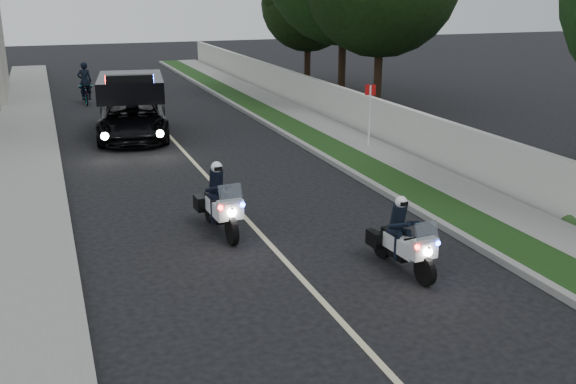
% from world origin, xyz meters
% --- Properties ---
extents(ground, '(120.00, 120.00, 0.00)m').
position_xyz_m(ground, '(0.00, 0.00, 0.00)').
color(ground, black).
rests_on(ground, ground).
extents(curb_right, '(0.20, 60.00, 0.15)m').
position_xyz_m(curb_right, '(4.10, 10.00, 0.07)').
color(curb_right, gray).
rests_on(curb_right, ground).
extents(grass_verge, '(1.20, 60.00, 0.16)m').
position_xyz_m(grass_verge, '(4.80, 10.00, 0.08)').
color(grass_verge, '#193814').
rests_on(grass_verge, ground).
extents(sidewalk_right, '(1.40, 60.00, 0.16)m').
position_xyz_m(sidewalk_right, '(6.10, 10.00, 0.08)').
color(sidewalk_right, gray).
rests_on(sidewalk_right, ground).
extents(property_wall, '(0.22, 60.00, 1.50)m').
position_xyz_m(property_wall, '(7.10, 10.00, 0.75)').
color(property_wall, beige).
rests_on(property_wall, ground).
extents(curb_left, '(0.20, 60.00, 0.15)m').
position_xyz_m(curb_left, '(-4.10, 10.00, 0.07)').
color(curb_left, gray).
rests_on(curb_left, ground).
extents(sidewalk_left, '(2.00, 60.00, 0.16)m').
position_xyz_m(sidewalk_left, '(-5.20, 10.00, 0.08)').
color(sidewalk_left, gray).
rests_on(sidewalk_left, ground).
extents(lane_marking, '(0.12, 50.00, 0.01)m').
position_xyz_m(lane_marking, '(0.00, 10.00, 0.00)').
color(lane_marking, '#BFB78C').
rests_on(lane_marking, ground).
extents(police_moto_left, '(0.78, 1.97, 1.65)m').
position_xyz_m(police_moto_left, '(-0.81, 3.89, 0.00)').
color(police_moto_left, silver).
rests_on(police_moto_left, ground).
extents(police_moto_right, '(0.76, 1.82, 1.51)m').
position_xyz_m(police_moto_right, '(2.01, 0.60, 0.00)').
color(police_moto_right, silver).
rests_on(police_moto_right, ground).
extents(police_suv, '(3.20, 5.69, 2.62)m').
position_xyz_m(police_suv, '(-1.29, 14.72, 0.00)').
color(police_suv, black).
rests_on(police_suv, ground).
extents(bicycle, '(0.65, 1.86, 0.97)m').
position_xyz_m(bicycle, '(-2.41, 23.04, 0.00)').
color(bicycle, black).
rests_on(bicycle, ground).
extents(cyclist, '(0.69, 0.50, 1.81)m').
position_xyz_m(cyclist, '(-2.41, 23.04, 0.00)').
color(cyclist, black).
rests_on(cyclist, ground).
extents(sign_post, '(0.48, 0.48, 2.34)m').
position_xyz_m(sign_post, '(6.00, 9.79, 0.00)').
color(sign_post, red).
rests_on(sign_post, ground).
extents(tree_right_c, '(8.41, 8.41, 11.23)m').
position_xyz_m(tree_right_c, '(9.74, 16.25, 0.00)').
color(tree_right_c, black).
rests_on(tree_right_c, ground).
extents(tree_right_d, '(9.56, 9.56, 12.51)m').
position_xyz_m(tree_right_d, '(9.40, 19.31, 0.00)').
color(tree_right_d, '#1A3A13').
rests_on(tree_right_d, ground).
extents(tree_right_e, '(5.39, 5.39, 8.74)m').
position_xyz_m(tree_right_e, '(10.07, 25.40, 0.00)').
color(tree_right_e, black).
rests_on(tree_right_e, ground).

